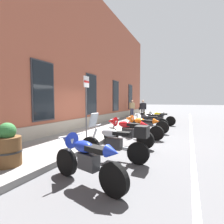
{
  "coord_description": "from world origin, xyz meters",
  "views": [
    {
      "loc": [
        -7.47,
        -3.05,
        1.69
      ],
      "look_at": [
        0.5,
        0.51,
        1.12
      ],
      "focal_mm": 27.67,
      "sensor_mm": 36.0,
      "label": 1
    }
  ],
  "objects_px": {
    "motorcycle_blue_sport": "(84,157)",
    "pedestrian_tan_coat": "(132,107)",
    "motorcycle_red_sport": "(125,130)",
    "motorcycle_orange_sport": "(140,126)",
    "motorcycle_black_sport": "(150,119)",
    "motorcycle_silver_touring": "(117,141)",
    "motorcycle_yellow_naked": "(159,118)",
    "parking_sign": "(86,98)",
    "barrel_planter": "(8,147)",
    "motorcycle_black_naked": "(147,123)",
    "pedestrian_dark_jacket": "(143,108)"
  },
  "relations": [
    {
      "from": "motorcycle_silver_touring",
      "to": "motorcycle_orange_sport",
      "type": "relative_size",
      "value": 1.05
    },
    {
      "from": "motorcycle_black_naked",
      "to": "pedestrian_dark_jacket",
      "type": "relative_size",
      "value": 1.37
    },
    {
      "from": "pedestrian_tan_coat",
      "to": "parking_sign",
      "type": "relative_size",
      "value": 0.63
    },
    {
      "from": "motorcycle_black_naked",
      "to": "motorcycle_silver_touring",
      "type": "bearing_deg",
      "value": -178.1
    },
    {
      "from": "motorcycle_black_sport",
      "to": "parking_sign",
      "type": "xyz_separation_m",
      "value": [
        -4.67,
        1.62,
        1.22
      ]
    },
    {
      "from": "motorcycle_silver_touring",
      "to": "motorcycle_black_naked",
      "type": "bearing_deg",
      "value": 1.9
    },
    {
      "from": "motorcycle_silver_touring",
      "to": "pedestrian_dark_jacket",
      "type": "xyz_separation_m",
      "value": [
        10.38,
        1.83,
        0.49
      ]
    },
    {
      "from": "motorcycle_blue_sport",
      "to": "motorcycle_black_sport",
      "type": "relative_size",
      "value": 0.99
    },
    {
      "from": "motorcycle_blue_sport",
      "to": "motorcycle_silver_touring",
      "type": "relative_size",
      "value": 0.92
    },
    {
      "from": "motorcycle_red_sport",
      "to": "pedestrian_tan_coat",
      "type": "bearing_deg",
      "value": 16.03
    },
    {
      "from": "motorcycle_silver_touring",
      "to": "motorcycle_red_sport",
      "type": "distance_m",
      "value": 1.68
    },
    {
      "from": "motorcycle_red_sport",
      "to": "barrel_planter",
      "type": "xyz_separation_m",
      "value": [
        -3.41,
        1.73,
        0.02
      ]
    },
    {
      "from": "motorcycle_orange_sport",
      "to": "parking_sign",
      "type": "xyz_separation_m",
      "value": [
        -1.67,
        1.77,
        1.23
      ]
    },
    {
      "from": "motorcycle_yellow_naked",
      "to": "motorcycle_orange_sport",
      "type": "bearing_deg",
      "value": 178.49
    },
    {
      "from": "motorcycle_blue_sport",
      "to": "motorcycle_black_sport",
      "type": "bearing_deg",
      "value": 1.73
    },
    {
      "from": "motorcycle_red_sport",
      "to": "parking_sign",
      "type": "height_order",
      "value": "parking_sign"
    },
    {
      "from": "motorcycle_red_sport",
      "to": "motorcycle_black_naked",
      "type": "distance_m",
      "value": 2.95
    },
    {
      "from": "motorcycle_orange_sport",
      "to": "barrel_planter",
      "type": "distance_m",
      "value": 5.27
    },
    {
      "from": "pedestrian_dark_jacket",
      "to": "pedestrian_tan_coat",
      "type": "distance_m",
      "value": 1.63
    },
    {
      "from": "motorcycle_silver_touring",
      "to": "motorcycle_yellow_naked",
      "type": "height_order",
      "value": "motorcycle_silver_touring"
    },
    {
      "from": "motorcycle_black_sport",
      "to": "barrel_planter",
      "type": "distance_m",
      "value": 8.11
    },
    {
      "from": "motorcycle_black_sport",
      "to": "barrel_planter",
      "type": "relative_size",
      "value": 1.93
    },
    {
      "from": "motorcycle_orange_sport",
      "to": "motorcycle_black_sport",
      "type": "xyz_separation_m",
      "value": [
        3.0,
        0.15,
        0.0
      ]
    },
    {
      "from": "motorcycle_yellow_naked",
      "to": "motorcycle_black_sport",
      "type": "bearing_deg",
      "value": 170.45
    },
    {
      "from": "motorcycle_orange_sport",
      "to": "parking_sign",
      "type": "height_order",
      "value": "parking_sign"
    },
    {
      "from": "parking_sign",
      "to": "pedestrian_dark_jacket",
      "type": "bearing_deg",
      "value": -0.69
    },
    {
      "from": "motorcycle_red_sport",
      "to": "motorcycle_orange_sport",
      "type": "height_order",
      "value": "motorcycle_red_sport"
    },
    {
      "from": "motorcycle_silver_touring",
      "to": "barrel_planter",
      "type": "height_order",
      "value": "motorcycle_silver_touring"
    },
    {
      "from": "motorcycle_black_naked",
      "to": "parking_sign",
      "type": "distance_m",
      "value": 3.81
    },
    {
      "from": "motorcycle_silver_touring",
      "to": "motorcycle_black_sport",
      "type": "height_order",
      "value": "motorcycle_silver_touring"
    },
    {
      "from": "motorcycle_blue_sport",
      "to": "pedestrian_tan_coat",
      "type": "bearing_deg",
      "value": 13.31
    },
    {
      "from": "motorcycle_blue_sport",
      "to": "motorcycle_black_sport",
      "type": "xyz_separation_m",
      "value": [
        7.67,
        0.23,
        0.01
      ]
    },
    {
      "from": "motorcycle_yellow_naked",
      "to": "barrel_planter",
      "type": "height_order",
      "value": "barrel_planter"
    },
    {
      "from": "motorcycle_black_naked",
      "to": "motorcycle_orange_sport",
      "type": "bearing_deg",
      "value": 179.67
    },
    {
      "from": "motorcycle_orange_sport",
      "to": "motorcycle_black_naked",
      "type": "relative_size",
      "value": 0.92
    },
    {
      "from": "motorcycle_orange_sport",
      "to": "barrel_planter",
      "type": "relative_size",
      "value": 1.97
    },
    {
      "from": "pedestrian_tan_coat",
      "to": "motorcycle_orange_sport",
      "type": "bearing_deg",
      "value": -160.15
    },
    {
      "from": "motorcycle_red_sport",
      "to": "pedestrian_dark_jacket",
      "type": "height_order",
      "value": "pedestrian_dark_jacket"
    },
    {
      "from": "motorcycle_blue_sport",
      "to": "parking_sign",
      "type": "xyz_separation_m",
      "value": [
        3.0,
        1.85,
        1.23
      ]
    },
    {
      "from": "motorcycle_red_sport",
      "to": "pedestrian_dark_jacket",
      "type": "distance_m",
      "value": 8.87
    },
    {
      "from": "motorcycle_blue_sport",
      "to": "motorcycle_silver_touring",
      "type": "distance_m",
      "value": 1.52
    },
    {
      "from": "motorcycle_orange_sport",
      "to": "motorcycle_blue_sport",
      "type": "bearing_deg",
      "value": -179.0
    },
    {
      "from": "motorcycle_yellow_naked",
      "to": "motorcycle_silver_touring",
      "type": "bearing_deg",
      "value": -179.72
    },
    {
      "from": "motorcycle_blue_sport",
      "to": "pedestrian_tan_coat",
      "type": "xyz_separation_m",
      "value": [
        12.88,
        3.05,
        0.5
      ]
    },
    {
      "from": "motorcycle_black_naked",
      "to": "parking_sign",
      "type": "relative_size",
      "value": 0.86
    },
    {
      "from": "motorcycle_blue_sport",
      "to": "barrel_planter",
      "type": "height_order",
      "value": "barrel_planter"
    },
    {
      "from": "pedestrian_tan_coat",
      "to": "motorcycle_yellow_naked",
      "type": "bearing_deg",
      "value": -139.32
    },
    {
      "from": "pedestrian_dark_jacket",
      "to": "parking_sign",
      "type": "distance_m",
      "value": 8.93
    },
    {
      "from": "motorcycle_silver_touring",
      "to": "motorcycle_black_naked",
      "type": "distance_m",
      "value": 4.6
    },
    {
      "from": "motorcycle_blue_sport",
      "to": "motorcycle_black_sport",
      "type": "distance_m",
      "value": 7.67
    }
  ]
}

